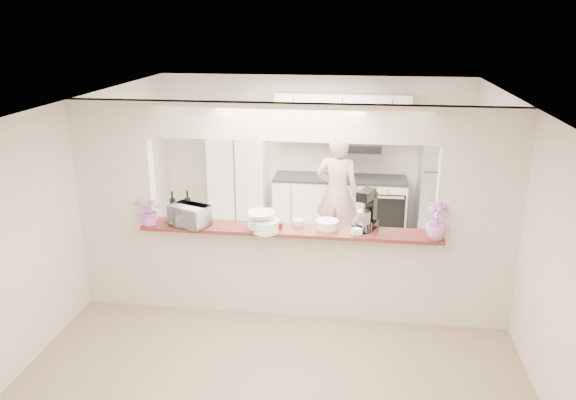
% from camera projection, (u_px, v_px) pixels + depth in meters
% --- Properties ---
extents(floor, '(6.00, 6.00, 0.00)m').
position_uv_depth(floor, '(290.00, 312.00, 6.73)').
color(floor, gray).
rests_on(floor, ground).
extents(tile_overlay, '(5.00, 2.90, 0.01)m').
position_uv_depth(tile_overlay, '(304.00, 259.00, 8.19)').
color(tile_overlay, beige).
rests_on(tile_overlay, floor).
extents(partition, '(5.00, 0.15, 2.50)m').
position_uv_depth(partition, '(290.00, 194.00, 6.27)').
color(partition, beige).
rests_on(partition, floor).
extents(bar_counter, '(3.40, 0.38, 1.09)m').
position_uv_depth(bar_counter, '(290.00, 268.00, 6.55)').
color(bar_counter, beige).
rests_on(bar_counter, floor).
extents(kitchen_cabinets, '(3.15, 0.62, 2.25)m').
position_uv_depth(kitchen_cabinets, '(301.00, 173.00, 9.02)').
color(kitchen_cabinets, white).
rests_on(kitchen_cabinets, floor).
extents(refrigerator, '(0.75, 0.70, 1.70)m').
position_uv_depth(refrigerator, '(443.00, 187.00, 8.70)').
color(refrigerator, '#ABABB0').
rests_on(refrigerator, floor).
extents(flower_left, '(0.41, 0.39, 0.36)m').
position_uv_depth(flower_left, '(150.00, 210.00, 6.40)').
color(flower_left, '#C468B9').
rests_on(flower_left, bar_counter).
extents(wine_bottle_a, '(0.07, 0.07, 0.36)m').
position_uv_depth(wine_bottle_a, '(188.00, 209.00, 6.57)').
color(wine_bottle_a, black).
rests_on(wine_bottle_a, bar_counter).
extents(wine_bottle_b, '(0.07, 0.07, 0.35)m').
position_uv_depth(wine_bottle_b, '(173.00, 209.00, 6.60)').
color(wine_bottle_b, black).
rests_on(wine_bottle_b, bar_counter).
extents(toaster_oven, '(0.51, 0.43, 0.24)m').
position_uv_depth(toaster_oven, '(189.00, 215.00, 6.41)').
color(toaster_oven, '#A9A9AE').
rests_on(toaster_oven, bar_counter).
extents(serving_bowls, '(0.37, 0.37, 0.22)m').
position_uv_depth(serving_bowls, '(261.00, 222.00, 6.24)').
color(serving_bowls, white).
rests_on(serving_bowls, bar_counter).
extents(plate_stack_a, '(0.30, 0.30, 0.14)m').
position_uv_depth(plate_stack_a, '(266.00, 226.00, 6.23)').
color(plate_stack_a, white).
rests_on(plate_stack_a, bar_counter).
extents(plate_stack_b, '(0.27, 0.27, 0.09)m').
position_uv_depth(plate_stack_b, '(327.00, 224.00, 6.34)').
color(plate_stack_b, white).
rests_on(plate_stack_b, bar_counter).
extents(red_bowl, '(0.14, 0.14, 0.06)m').
position_uv_depth(red_bowl, '(277.00, 225.00, 6.38)').
color(red_bowl, maroon).
rests_on(red_bowl, bar_counter).
extents(tan_bowl, '(0.14, 0.14, 0.06)m').
position_uv_depth(tan_bowl, '(298.00, 222.00, 6.45)').
color(tan_bowl, beige).
rests_on(tan_bowl, bar_counter).
extents(utensil_caddy, '(0.25, 0.20, 0.21)m').
position_uv_depth(utensil_caddy, '(361.00, 227.00, 6.16)').
color(utensil_caddy, silver).
rests_on(utensil_caddy, bar_counter).
extents(stand_mixer, '(0.31, 0.36, 0.46)m').
position_uv_depth(stand_mixer, '(367.00, 211.00, 6.28)').
color(stand_mixer, black).
rests_on(stand_mixer, bar_counter).
extents(flower_right, '(0.25, 0.25, 0.41)m').
position_uv_depth(flower_right, '(437.00, 221.00, 5.99)').
color(flower_right, '#AB67BF').
rests_on(flower_right, bar_counter).
extents(person, '(0.71, 0.54, 1.77)m').
position_uv_depth(person, '(337.00, 194.00, 8.27)').
color(person, tan).
rests_on(person, floor).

